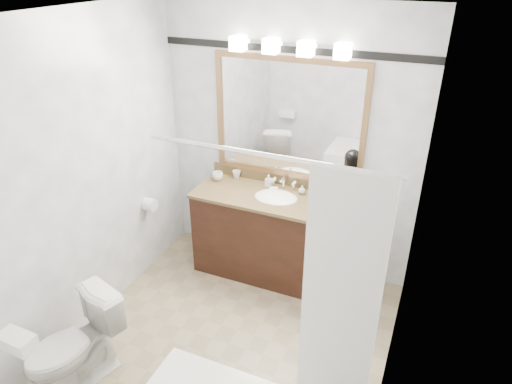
# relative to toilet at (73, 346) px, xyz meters

# --- Properties ---
(room) EXTENTS (2.42, 2.62, 2.52)m
(room) POSITION_rel_toilet_xyz_m (0.84, 0.75, 0.90)
(room) COLOR gray
(room) RESTS_ON ground
(vanity) EXTENTS (1.53, 0.58, 0.97)m
(vanity) POSITION_rel_toilet_xyz_m (0.84, 1.77, 0.09)
(vanity) COLOR black
(vanity) RESTS_ON ground
(mirror) EXTENTS (1.40, 0.04, 1.10)m
(mirror) POSITION_rel_toilet_xyz_m (0.84, 2.04, 1.15)
(mirror) COLOR olive
(mirror) RESTS_ON room
(vanity_light_bar) EXTENTS (1.02, 0.14, 0.12)m
(vanity_light_bar) POSITION_rel_toilet_xyz_m (0.84, 1.98, 1.79)
(vanity_light_bar) COLOR silver
(vanity_light_bar) RESTS_ON room
(accent_stripe) EXTENTS (2.40, 0.01, 0.06)m
(accent_stripe) POSITION_rel_toilet_xyz_m (0.84, 2.05, 1.75)
(accent_stripe) COLOR black
(accent_stripe) RESTS_ON room
(tp_roll) EXTENTS (0.11, 0.12, 0.12)m
(tp_roll) POSITION_rel_toilet_xyz_m (-0.30, 1.42, 0.35)
(tp_roll) COLOR white
(tp_roll) RESTS_ON room
(toilet) EXTENTS (0.57, 0.77, 0.69)m
(toilet) POSITION_rel_toilet_xyz_m (0.00, 0.00, 0.00)
(toilet) COLOR white
(toilet) RESTS_ON ground
(tissue_box) EXTENTS (0.23, 0.13, 0.09)m
(tissue_box) POSITION_rel_toilet_xyz_m (0.00, -0.37, 0.39)
(tissue_box) COLOR white
(tissue_box) RESTS_ON toilet
(coffee_maker) EXTENTS (0.18, 0.23, 0.35)m
(coffee_maker) POSITION_rel_toilet_xyz_m (1.39, 1.75, 0.68)
(coffee_maker) COLOR black
(coffee_maker) RESTS_ON vanity
(cup_left) EXTENTS (0.12, 0.12, 0.08)m
(cup_left) POSITION_rel_toilet_xyz_m (0.19, 1.87, 0.54)
(cup_left) COLOR white
(cup_left) RESTS_ON vanity
(cup_right) EXTENTS (0.09, 0.09, 0.07)m
(cup_right) POSITION_rel_toilet_xyz_m (0.34, 1.99, 0.54)
(cup_right) COLOR white
(cup_right) RESTS_ON vanity
(soap_bottle_a) EXTENTS (0.06, 0.06, 0.12)m
(soap_bottle_a) POSITION_rel_toilet_xyz_m (0.70, 1.94, 0.56)
(soap_bottle_a) COLOR white
(soap_bottle_a) RESTS_ON vanity
(soap_bottle_b) EXTENTS (0.07, 0.07, 0.08)m
(soap_bottle_b) POSITION_rel_toilet_xyz_m (1.03, 1.93, 0.54)
(soap_bottle_b) COLOR white
(soap_bottle_b) RESTS_ON vanity
(soap_bar) EXTENTS (0.09, 0.07, 0.02)m
(soap_bar) POSITION_rel_toilet_xyz_m (0.77, 1.89, 0.52)
(soap_bar) COLOR beige
(soap_bar) RESTS_ON vanity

